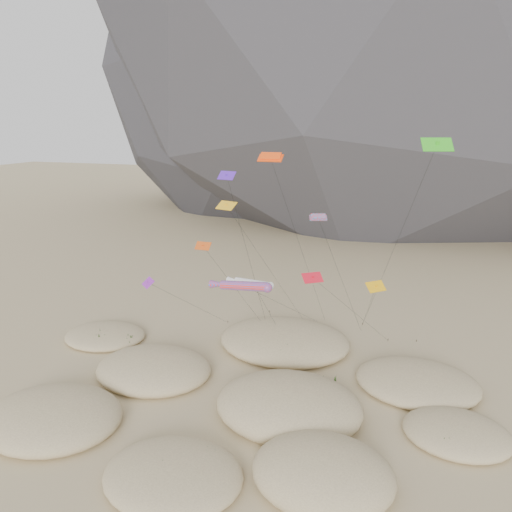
{
  "coord_description": "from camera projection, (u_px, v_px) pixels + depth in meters",
  "views": [
    {
      "loc": [
        14.89,
        -39.46,
        27.95
      ],
      "look_at": [
        -2.51,
        12.0,
        13.19
      ],
      "focal_mm": 35.0,
      "sensor_mm": 36.0,
      "label": 1
    }
  ],
  "objects": [
    {
      "name": "dune_grass",
      "position": [
        232.0,
        392.0,
        51.63
      ],
      "size": [
        44.69,
        25.88,
        1.41
      ],
      "color": "black",
      "rests_on": "ground"
    },
    {
      "name": "rainbow_tube_kite",
      "position": [
        242.0,
        286.0,
        52.13
      ],
      "size": [
        9.53,
        19.56,
        12.08
      ],
      "color": "#FD2E1A",
      "rests_on": "ground"
    },
    {
      "name": "multi_parafoil",
      "position": [
        319.0,
        219.0,
        55.8
      ],
      "size": [
        5.42,
        11.33,
        17.94
      ],
      "color": "red",
      "rests_on": "ground"
    },
    {
      "name": "dunes",
      "position": [
        247.0,
        390.0,
        52.05
      ],
      "size": [
        53.48,
        38.91,
        4.17
      ],
      "color": "#CCB789",
      "rests_on": "ground"
    },
    {
      "name": "delta_kites",
      "position": [
        289.0,
        227.0,
        52.53
      ],
      "size": [
        32.09,
        23.74,
        26.39
      ],
      "color": "purple",
      "rests_on": "ground"
    },
    {
      "name": "ground",
      "position": [
        241.0,
        421.0,
        48.0
      ],
      "size": [
        500.0,
        500.0,
        0.0
      ],
      "primitive_type": "plane",
      "color": "#CCB789",
      "rests_on": "ground"
    },
    {
      "name": "orange_parafoil",
      "position": [
        271.0,
        159.0,
        58.15
      ],
      "size": [
        6.74,
        11.1,
        24.41
      ],
      "color": "#FF450D",
      "rests_on": "ground"
    },
    {
      "name": "kite_stakes",
      "position": [
        316.0,
        327.0,
        69.42
      ],
      "size": [
        25.85,
        6.91,
        0.3
      ],
      "color": "#3F2D1E",
      "rests_on": "ground"
    },
    {
      "name": "white_tube_kite",
      "position": [
        251.0,
        283.0,
        57.44
      ],
      "size": [
        6.43,
        9.47,
        10.56
      ],
      "color": "white",
      "rests_on": "ground"
    }
  ]
}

